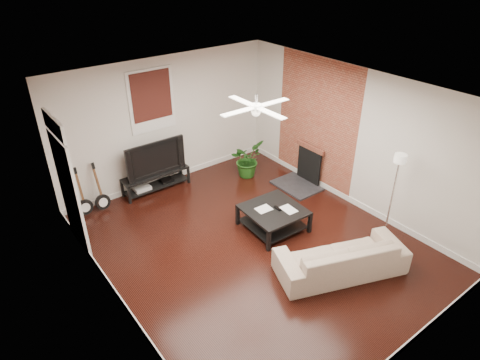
# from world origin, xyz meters

# --- Properties ---
(room) EXTENTS (5.01, 6.01, 2.81)m
(room) POSITION_xyz_m (0.00, 0.00, 1.40)
(room) COLOR black
(room) RESTS_ON ground
(brick_accent) EXTENTS (0.02, 2.20, 2.80)m
(brick_accent) POSITION_xyz_m (2.49, 1.00, 1.40)
(brick_accent) COLOR #9C4732
(brick_accent) RESTS_ON floor
(fireplace) EXTENTS (0.80, 1.10, 0.92)m
(fireplace) POSITION_xyz_m (2.20, 1.00, 0.46)
(fireplace) COLOR black
(fireplace) RESTS_ON floor
(window_back) EXTENTS (1.00, 0.06, 1.30)m
(window_back) POSITION_xyz_m (-0.30, 2.97, 1.95)
(window_back) COLOR black
(window_back) RESTS_ON wall_back
(door_left) EXTENTS (0.08, 1.00, 2.50)m
(door_left) POSITION_xyz_m (-2.46, 1.90, 1.25)
(door_left) COLOR white
(door_left) RESTS_ON wall_left
(tv_stand) EXTENTS (1.48, 0.39, 0.41)m
(tv_stand) POSITION_xyz_m (-0.49, 2.78, 0.21)
(tv_stand) COLOR black
(tv_stand) RESTS_ON floor
(tv) EXTENTS (1.32, 0.17, 0.76)m
(tv) POSITION_xyz_m (-0.49, 2.80, 0.79)
(tv) COLOR black
(tv) RESTS_ON tv_stand
(coffee_table) EXTENTS (1.08, 1.08, 0.43)m
(coffee_table) POSITION_xyz_m (0.60, 0.16, 0.22)
(coffee_table) COLOR black
(coffee_table) RESTS_ON floor
(sofa) EXTENTS (2.26, 1.52, 0.62)m
(sofa) POSITION_xyz_m (0.68, -1.42, 0.31)
(sofa) COLOR tan
(sofa) RESTS_ON floor
(floor_lamp) EXTENTS (0.37, 0.37, 1.72)m
(floor_lamp) POSITION_xyz_m (2.03, -1.32, 0.86)
(floor_lamp) COLOR silver
(floor_lamp) RESTS_ON floor
(potted_plant) EXTENTS (0.95, 0.91, 0.82)m
(potted_plant) POSITION_xyz_m (1.49, 2.09, 0.41)
(potted_plant) COLOR #1D5017
(potted_plant) RESTS_ON floor
(guitar_left) EXTENTS (0.32, 0.23, 1.01)m
(guitar_left) POSITION_xyz_m (-2.07, 2.75, 0.51)
(guitar_left) COLOR black
(guitar_left) RESTS_ON floor
(guitar_right) EXTENTS (0.34, 0.26, 1.01)m
(guitar_right) POSITION_xyz_m (-1.72, 2.72, 0.51)
(guitar_right) COLOR black
(guitar_right) RESTS_ON floor
(ceiling_fan) EXTENTS (1.24, 1.24, 0.32)m
(ceiling_fan) POSITION_xyz_m (0.00, 0.00, 2.60)
(ceiling_fan) COLOR white
(ceiling_fan) RESTS_ON ceiling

